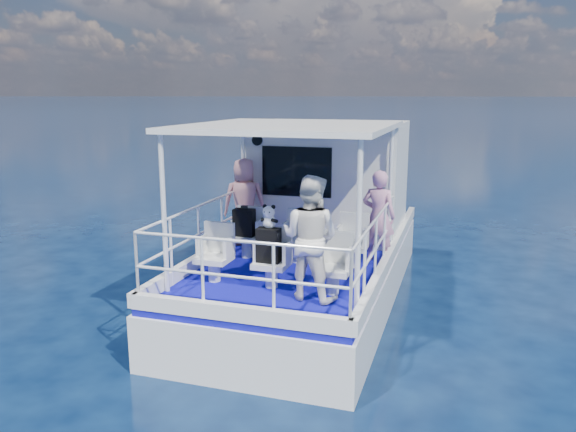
{
  "coord_description": "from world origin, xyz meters",
  "views": [
    {
      "loc": [
        2.55,
        -8.35,
        3.62
      ],
      "look_at": [
        0.03,
        -0.4,
        1.8
      ],
      "focal_mm": 35.0,
      "sensor_mm": 36.0,
      "label": 1
    }
  ],
  "objects_px": {
    "passenger_port_fwd": "(245,202)",
    "backpack_center": "(269,245)",
    "panda": "(269,216)",
    "passenger_stbd_aft": "(310,238)"
  },
  "relations": [
    {
      "from": "passenger_stbd_aft",
      "to": "backpack_center",
      "type": "bearing_deg",
      "value": -8.33
    },
    {
      "from": "backpack_center",
      "to": "panda",
      "type": "relative_size",
      "value": 1.48
    },
    {
      "from": "passenger_stbd_aft",
      "to": "panda",
      "type": "xyz_separation_m",
      "value": [
        -0.67,
        0.26,
        0.19
      ]
    },
    {
      "from": "passenger_port_fwd",
      "to": "backpack_center",
      "type": "bearing_deg",
      "value": 100.95
    },
    {
      "from": "passenger_port_fwd",
      "to": "backpack_center",
      "type": "height_order",
      "value": "passenger_port_fwd"
    },
    {
      "from": "passenger_port_fwd",
      "to": "panda",
      "type": "relative_size",
      "value": 4.81
    },
    {
      "from": "passenger_port_fwd",
      "to": "passenger_stbd_aft",
      "type": "relative_size",
      "value": 0.94
    },
    {
      "from": "passenger_stbd_aft",
      "to": "panda",
      "type": "relative_size",
      "value": 5.09
    },
    {
      "from": "passenger_stbd_aft",
      "to": "panda",
      "type": "bearing_deg",
      "value": -10.3
    },
    {
      "from": "passenger_port_fwd",
      "to": "panda",
      "type": "height_order",
      "value": "passenger_port_fwd"
    }
  ]
}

